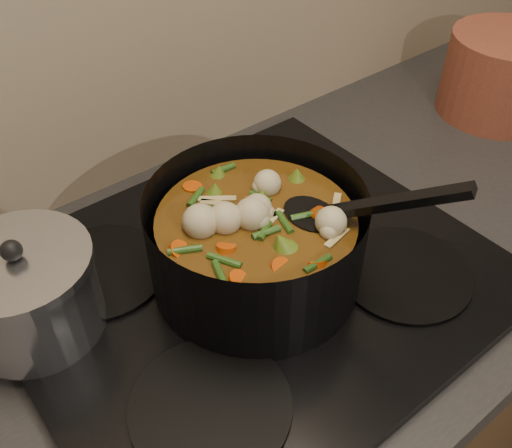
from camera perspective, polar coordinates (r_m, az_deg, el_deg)
counter at (r=1.17m, az=-0.27°, el=-21.08°), size 2.64×0.64×0.91m
stovetop at (r=0.78m, az=-0.37°, el=-5.37°), size 0.62×0.54×0.03m
stockpot at (r=0.73m, az=0.05°, el=-1.82°), size 0.33×0.36×0.20m
saucepan at (r=0.73m, az=-21.84°, el=-6.36°), size 0.17×0.17×0.14m
terracotta_crock at (r=1.21m, az=23.45°, el=13.51°), size 0.29×0.29×0.15m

